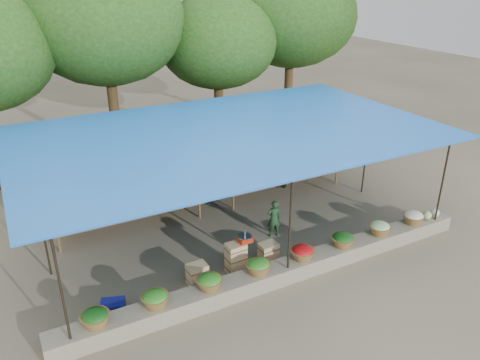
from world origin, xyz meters
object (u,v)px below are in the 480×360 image
weighing_scale (245,238)px  vendor_seated (274,219)px  blue_crate_front (124,319)px  crate_counter (235,261)px  blue_crate_back (113,308)px

weighing_scale → vendor_seated: bearing=34.6°
weighing_scale → blue_crate_front: size_ratio=0.71×
weighing_scale → blue_crate_front: (-3.11, -0.56, -0.71)m
vendor_seated → blue_crate_front: size_ratio=2.16×
crate_counter → vendor_seated: 1.96m
vendor_seated → blue_crate_front: bearing=28.6°
vendor_seated → blue_crate_front: vendor_seated is taller
weighing_scale → blue_crate_back: size_ratio=0.71×
vendor_seated → blue_crate_back: vendor_seated is taller
blue_crate_front → blue_crate_back: blue_crate_back is taller
weighing_scale → vendor_seated: (1.42, 0.98, -0.32)m
weighing_scale → blue_crate_front: 3.24m
blue_crate_front → blue_crate_back: size_ratio=1.00×
crate_counter → blue_crate_back: size_ratio=4.75×
vendor_seated → weighing_scale: bearing=44.5°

